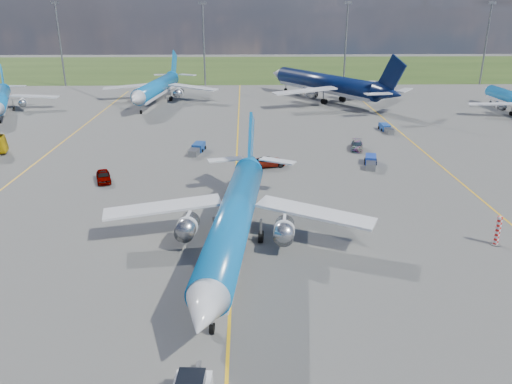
{
  "coord_description": "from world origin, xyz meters",
  "views": [
    {
      "loc": [
        1.28,
        -35.7,
        22.46
      ],
      "look_at": [
        2.4,
        12.68,
        4.0
      ],
      "focal_mm": 35.0,
      "sensor_mm": 36.0,
      "label": 1
    }
  ],
  "objects_px": {
    "bg_jet_nnw": "(158,102)",
    "baggage_tug_w": "(371,162)",
    "bg_jet_n": "(325,101)",
    "service_car_c": "(357,146)",
    "warning_post": "(498,231)",
    "service_car_b": "(269,162)",
    "service_car_a": "(103,176)",
    "baggage_tug_c": "(197,149)",
    "main_airliner": "(235,252)",
    "baggage_tug_e": "(386,128)",
    "bg_jet_nw": "(4,113)"
  },
  "relations": [
    {
      "from": "bg_jet_nnw",
      "to": "baggage_tug_w",
      "type": "relative_size",
      "value": 7.07
    },
    {
      "from": "bg_jet_n",
      "to": "service_car_c",
      "type": "bearing_deg",
      "value": 55.53
    },
    {
      "from": "warning_post",
      "to": "service_car_b",
      "type": "distance_m",
      "value": 33.26
    },
    {
      "from": "warning_post",
      "to": "service_car_a",
      "type": "xyz_separation_m",
      "value": [
        -43.62,
        19.55,
        -0.74
      ]
    },
    {
      "from": "service_car_b",
      "to": "service_car_c",
      "type": "distance_m",
      "value": 16.99
    },
    {
      "from": "bg_jet_n",
      "to": "baggage_tug_c",
      "type": "distance_m",
      "value": 51.51
    },
    {
      "from": "bg_jet_n",
      "to": "main_airliner",
      "type": "relative_size",
      "value": 1.23
    },
    {
      "from": "bg_jet_n",
      "to": "service_car_a",
      "type": "relative_size",
      "value": 10.52
    },
    {
      "from": "main_airliner",
      "to": "warning_post",
      "type": "bearing_deg",
      "value": 8.57
    },
    {
      "from": "warning_post",
      "to": "baggage_tug_e",
      "type": "distance_m",
      "value": 46.33
    },
    {
      "from": "main_airliner",
      "to": "service_car_a",
      "type": "xyz_separation_m",
      "value": [
        -17.83,
        20.51,
        0.76
      ]
    },
    {
      "from": "bg_jet_n",
      "to": "bg_jet_nnw",
      "type": "bearing_deg",
      "value": -31.04
    },
    {
      "from": "warning_post",
      "to": "bg_jet_nnw",
      "type": "height_order",
      "value": "bg_jet_nnw"
    },
    {
      "from": "baggage_tug_c",
      "to": "service_car_b",
      "type": "bearing_deg",
      "value": -24.14
    },
    {
      "from": "bg_jet_nw",
      "to": "service_car_b",
      "type": "height_order",
      "value": "bg_jet_nw"
    },
    {
      "from": "baggage_tug_e",
      "to": "service_car_c",
      "type": "bearing_deg",
      "value": -126.92
    },
    {
      "from": "service_car_a",
      "to": "baggage_tug_c",
      "type": "bearing_deg",
      "value": 32.45
    },
    {
      "from": "warning_post",
      "to": "baggage_tug_c",
      "type": "height_order",
      "value": "warning_post"
    },
    {
      "from": "baggage_tug_c",
      "to": "bg_jet_nnw",
      "type": "bearing_deg",
      "value": 117.32
    },
    {
      "from": "bg_jet_nw",
      "to": "baggage_tug_c",
      "type": "height_order",
      "value": "bg_jet_nw"
    },
    {
      "from": "bg_jet_nnw",
      "to": "service_car_c",
      "type": "distance_m",
      "value": 56.98
    },
    {
      "from": "baggage_tug_w",
      "to": "baggage_tug_c",
      "type": "xyz_separation_m",
      "value": [
        -26.09,
        7.41,
        0.01
      ]
    },
    {
      "from": "bg_jet_nw",
      "to": "service_car_c",
      "type": "distance_m",
      "value": 76.82
    },
    {
      "from": "baggage_tug_c",
      "to": "baggage_tug_e",
      "type": "distance_m",
      "value": 36.33
    },
    {
      "from": "bg_jet_nnw",
      "to": "main_airliner",
      "type": "bearing_deg",
      "value": -68.9
    },
    {
      "from": "bg_jet_n",
      "to": "main_airliner",
      "type": "distance_m",
      "value": 80.62
    },
    {
      "from": "warning_post",
      "to": "main_airliner",
      "type": "xyz_separation_m",
      "value": [
        -25.79,
        -0.95,
        -1.5
      ]
    },
    {
      "from": "bg_jet_nw",
      "to": "baggage_tug_e",
      "type": "xyz_separation_m",
      "value": [
        78.57,
        -18.35,
        0.55
      ]
    },
    {
      "from": "bg_jet_nnw",
      "to": "bg_jet_n",
      "type": "xyz_separation_m",
      "value": [
        40.12,
        1.18,
        0.0
      ]
    },
    {
      "from": "bg_jet_nw",
      "to": "warning_post",
      "type": "bearing_deg",
      "value": -61.14
    },
    {
      "from": "service_car_a",
      "to": "warning_post",
      "type": "bearing_deg",
      "value": -42.13
    },
    {
      "from": "service_car_c",
      "to": "bg_jet_n",
      "type": "bearing_deg",
      "value": 100.38
    },
    {
      "from": "bg_jet_n",
      "to": "service_car_c",
      "type": "xyz_separation_m",
      "value": [
        -1.3,
        -42.89,
        0.68
      ]
    },
    {
      "from": "service_car_c",
      "to": "bg_jet_nw",
      "type": "bearing_deg",
      "value": 168.7
    },
    {
      "from": "warning_post",
      "to": "baggage_tug_c",
      "type": "xyz_separation_m",
      "value": [
        -32.35,
        33.2,
        -0.92
      ]
    },
    {
      "from": "main_airliner",
      "to": "baggage_tug_w",
      "type": "height_order",
      "value": "main_airliner"
    },
    {
      "from": "service_car_c",
      "to": "baggage_tug_w",
      "type": "height_order",
      "value": "service_car_c"
    },
    {
      "from": "service_car_a",
      "to": "baggage_tug_w",
      "type": "bearing_deg",
      "value": -8.5
    },
    {
      "from": "main_airliner",
      "to": "bg_jet_nnw",
      "type": "bearing_deg",
      "value": 110.76
    },
    {
      "from": "service_car_a",
      "to": "baggage_tug_w",
      "type": "xyz_separation_m",
      "value": [
        37.37,
        6.24,
        -0.19
      ]
    },
    {
      "from": "baggage_tug_w",
      "to": "baggage_tug_e",
      "type": "xyz_separation_m",
      "value": [
        7.79,
        20.5,
        -0.02
      ]
    },
    {
      "from": "bg_jet_nw",
      "to": "service_car_b",
      "type": "distance_m",
      "value": 68.12
    },
    {
      "from": "warning_post",
      "to": "baggage_tug_w",
      "type": "xyz_separation_m",
      "value": [
        -6.26,
        25.79,
        -0.93
      ]
    },
    {
      "from": "warning_post",
      "to": "bg_jet_nw",
      "type": "height_order",
      "value": "bg_jet_nw"
    },
    {
      "from": "warning_post",
      "to": "baggage_tug_c",
      "type": "distance_m",
      "value": 46.36
    },
    {
      "from": "baggage_tug_w",
      "to": "baggage_tug_c",
      "type": "distance_m",
      "value": 27.12
    },
    {
      "from": "service_car_b",
      "to": "service_car_c",
      "type": "bearing_deg",
      "value": -74.72
    },
    {
      "from": "bg_jet_nw",
      "to": "service_car_b",
      "type": "relative_size",
      "value": 6.44
    },
    {
      "from": "bg_jet_nw",
      "to": "service_car_a",
      "type": "relative_size",
      "value": 7.41
    },
    {
      "from": "bg_jet_n",
      "to": "baggage_tug_e",
      "type": "relative_size",
      "value": 8.82
    }
  ]
}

